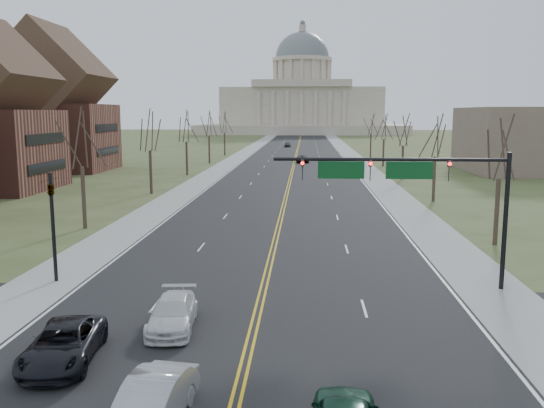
# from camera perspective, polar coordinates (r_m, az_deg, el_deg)

# --- Properties ---
(road) EXTENTS (20.00, 380.00, 0.01)m
(road) POSITION_cam_1_polar(r_m,az_deg,el_deg) (126.71, 2.41, 4.88)
(road) COLOR black
(road) RESTS_ON ground
(cross_road) EXTENTS (120.00, 14.00, 0.01)m
(cross_road) POSITION_cam_1_polar(r_m,az_deg,el_deg) (24.26, -2.08, -13.19)
(cross_road) COLOR black
(cross_road) RESTS_ON ground
(sidewalk_left) EXTENTS (4.00, 380.00, 0.03)m
(sidewalk_left) POSITION_cam_1_polar(r_m,az_deg,el_deg) (127.48, -3.01, 4.90)
(sidewalk_left) COLOR gray
(sidewalk_left) RESTS_ON ground
(sidewalk_right) EXTENTS (4.00, 380.00, 0.03)m
(sidewalk_right) POSITION_cam_1_polar(r_m,az_deg,el_deg) (127.07, 7.85, 4.82)
(sidewalk_right) COLOR gray
(sidewalk_right) RESTS_ON ground
(center_line) EXTENTS (0.42, 380.00, 0.01)m
(center_line) POSITION_cam_1_polar(r_m,az_deg,el_deg) (126.71, 2.41, 4.88)
(center_line) COLOR gold
(center_line) RESTS_ON road
(edge_line_left) EXTENTS (0.15, 380.00, 0.01)m
(edge_line_left) POSITION_cam_1_polar(r_m,az_deg,el_deg) (127.25, -2.02, 4.90)
(edge_line_left) COLOR silver
(edge_line_left) RESTS_ON road
(edge_line_right) EXTENTS (0.15, 380.00, 0.01)m
(edge_line_right) POSITION_cam_1_polar(r_m,az_deg,el_deg) (126.91, 6.85, 4.83)
(edge_line_right) COLOR silver
(edge_line_right) RESTS_ON road
(capitol) EXTENTS (90.00, 60.00, 50.00)m
(capitol) POSITION_cam_1_polar(r_m,az_deg,el_deg) (266.32, 2.97, 10.11)
(capitol) COLOR beige
(capitol) RESTS_ON ground
(signal_mast) EXTENTS (12.12, 0.44, 7.20)m
(signal_mast) POSITION_cam_1_polar(r_m,az_deg,el_deg) (30.51, 13.32, 2.35)
(signal_mast) COLOR black
(signal_mast) RESTS_ON ground
(signal_left) EXTENTS (0.32, 0.36, 6.00)m
(signal_left) POSITION_cam_1_polar(r_m,az_deg,el_deg) (33.29, -20.93, -1.02)
(signal_left) COLOR black
(signal_left) RESTS_ON ground
(tree_r_0) EXTENTS (3.74, 3.74, 8.50)m
(tree_r_0) POSITION_cam_1_polar(r_m,az_deg,el_deg) (42.58, 21.70, 4.85)
(tree_r_0) COLOR #32231E
(tree_r_0) RESTS_ON ground
(tree_l_0) EXTENTS (3.96, 3.96, 9.00)m
(tree_l_0) POSITION_cam_1_polar(r_m,az_deg,el_deg) (47.80, -18.42, 5.89)
(tree_l_0) COLOR #32231E
(tree_l_0) RESTS_ON ground
(tree_r_1) EXTENTS (3.74, 3.74, 8.50)m
(tree_r_1) POSITION_cam_1_polar(r_m,az_deg,el_deg) (61.86, 15.92, 6.25)
(tree_r_1) COLOR #32231E
(tree_r_1) RESTS_ON ground
(tree_l_1) EXTENTS (3.96, 3.96, 9.00)m
(tree_l_1) POSITION_cam_1_polar(r_m,az_deg,el_deg) (66.78, -12.05, 6.91)
(tree_l_1) COLOR #32231E
(tree_l_1) RESTS_ON ground
(tree_r_2) EXTENTS (3.74, 3.74, 8.50)m
(tree_r_2) POSITION_cam_1_polar(r_m,az_deg,el_deg) (81.49, 12.90, 6.96)
(tree_r_2) COLOR #32231E
(tree_r_2) RESTS_ON ground
(tree_l_2) EXTENTS (3.96, 3.96, 9.00)m
(tree_l_2) POSITION_cam_1_polar(r_m,az_deg,el_deg) (86.22, -8.51, 7.45)
(tree_l_2) COLOR #32231E
(tree_l_2) RESTS_ON ground
(tree_r_3) EXTENTS (3.74, 3.74, 8.50)m
(tree_r_3) POSITION_cam_1_polar(r_m,az_deg,el_deg) (101.27, 11.04, 7.38)
(tree_r_3) COLOR #32231E
(tree_r_3) RESTS_ON ground
(tree_l_3) EXTENTS (3.96, 3.96, 9.00)m
(tree_l_3) POSITION_cam_1_polar(r_m,az_deg,el_deg) (105.87, -6.28, 7.77)
(tree_l_3) COLOR #32231E
(tree_l_3) RESTS_ON ground
(tree_r_4) EXTENTS (3.74, 3.74, 8.50)m
(tree_r_4) POSITION_cam_1_polar(r_m,az_deg,el_deg) (121.12, 9.80, 7.66)
(tree_r_4) COLOR #32231E
(tree_r_4) RESTS_ON ground
(tree_l_4) EXTENTS (3.96, 3.96, 9.00)m
(tree_l_4) POSITION_cam_1_polar(r_m,az_deg,el_deg) (125.63, -4.74, 7.98)
(tree_l_4) COLOR #32231E
(tree_l_4) RESTS_ON ground
(bldg_left_far) EXTENTS (17.10, 14.28, 23.25)m
(bldg_left_far) POSITION_cam_1_polar(r_m,az_deg,el_deg) (98.89, -20.83, 8.66)
(bldg_left_far) COLOR brown
(bldg_left_far) RESTS_ON ground
(car_sb_inner_lead) EXTENTS (2.14, 4.65, 1.48)m
(car_sb_inner_lead) POSITION_cam_1_polar(r_m,az_deg,el_deg) (18.21, -11.91, -18.75)
(car_sb_inner_lead) COLOR #9A9DA2
(car_sb_inner_lead) RESTS_ON road
(car_sb_outer_lead) EXTENTS (2.91, 5.29, 1.40)m
(car_sb_outer_lead) POSITION_cam_1_polar(r_m,az_deg,el_deg) (23.23, -19.98, -12.91)
(car_sb_outer_lead) COLOR black
(car_sb_outer_lead) RESTS_ON road
(car_sb_inner_second) EXTENTS (2.25, 4.75, 1.34)m
(car_sb_inner_second) POSITION_cam_1_polar(r_m,az_deg,el_deg) (25.45, -9.81, -10.62)
(car_sb_inner_second) COLOR silver
(car_sb_inner_second) RESTS_ON road
(car_far_nb) EXTENTS (2.54, 4.95, 1.34)m
(car_far_nb) POSITION_cam_1_polar(r_m,az_deg,el_deg) (107.77, 3.01, 4.50)
(car_far_nb) COLOR black
(car_far_nb) RESTS_ON road
(car_far_sb) EXTENTS (1.67, 4.01, 1.36)m
(car_far_sb) POSITION_cam_1_polar(r_m,az_deg,el_deg) (156.29, 1.56, 5.92)
(car_far_sb) COLOR #4A4D51
(car_far_sb) RESTS_ON road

